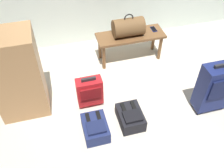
% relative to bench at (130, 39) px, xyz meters
% --- Properties ---
extents(ground_plane, '(6.60, 6.60, 0.00)m').
position_rel_bench_xyz_m(ground_plane, '(-0.10, -0.92, -0.37)').
color(ground_plane, beige).
extents(bench, '(1.00, 0.36, 0.44)m').
position_rel_bench_xyz_m(bench, '(0.00, 0.00, 0.00)').
color(bench, brown).
rests_on(bench, ground).
extents(duffel_bag_brown, '(0.44, 0.26, 0.34)m').
position_rel_bench_xyz_m(duffel_bag_brown, '(-0.04, 0.00, 0.20)').
color(duffel_bag_brown, brown).
rests_on(duffel_bag_brown, bench).
extents(cell_phone, '(0.07, 0.14, 0.01)m').
position_rel_bench_xyz_m(cell_phone, '(0.37, 0.04, 0.07)').
color(cell_phone, '#191E4C').
rests_on(cell_phone, bench).
extents(suitcase_upright_navy, '(0.40, 0.24, 0.73)m').
position_rel_bench_xyz_m(suitcase_upright_navy, '(0.66, -1.23, 0.01)').
color(suitcase_upright_navy, navy).
rests_on(suitcase_upright_navy, ground).
extents(suitcase_small_red, '(0.32, 0.18, 0.46)m').
position_rel_bench_xyz_m(suitcase_small_red, '(-0.78, -0.78, -0.13)').
color(suitcase_small_red, red).
rests_on(suitcase_small_red, ground).
extents(backpack_dark, '(0.28, 0.38, 0.21)m').
position_rel_bench_xyz_m(backpack_dark, '(-0.37, -1.19, -0.27)').
color(backpack_dark, black).
rests_on(backpack_dark, ground).
extents(backpack_navy, '(0.28, 0.38, 0.21)m').
position_rel_bench_xyz_m(backpack_navy, '(-0.82, -1.24, -0.27)').
color(backpack_navy, navy).
rests_on(backpack_navy, ground).
extents(side_cabinet, '(0.56, 0.44, 1.10)m').
position_rel_bench_xyz_m(side_cabinet, '(-1.58, -0.62, 0.18)').
color(side_cabinet, '#A87A4C').
rests_on(side_cabinet, ground).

